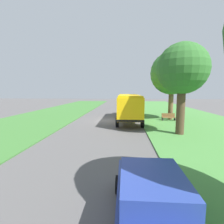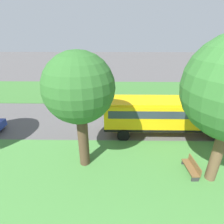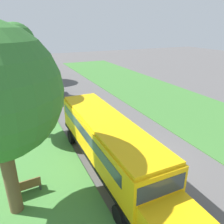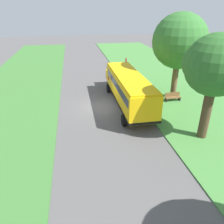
# 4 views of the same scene
# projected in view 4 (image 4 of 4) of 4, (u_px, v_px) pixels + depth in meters

# --- Properties ---
(ground_plane) EXTENTS (120.00, 120.00, 0.00)m
(ground_plane) POSITION_uv_depth(u_px,v_px,m) (101.00, 106.00, 21.32)
(ground_plane) COLOR #565454
(grass_verge) EXTENTS (12.00, 80.00, 0.08)m
(grass_verge) POSITION_uv_depth(u_px,v_px,m) (195.00, 99.00, 22.88)
(grass_verge) COLOR #47843D
(grass_verge) RESTS_ON ground
(grass_far_side) EXTENTS (10.00, 80.00, 0.07)m
(grass_far_side) POSITION_uv_depth(u_px,v_px,m) (3.00, 113.00, 19.88)
(grass_far_side) COLOR #3D7533
(grass_far_side) RESTS_ON ground
(school_bus) EXTENTS (2.84, 12.42, 3.16)m
(school_bus) POSITION_uv_depth(u_px,v_px,m) (128.00, 87.00, 20.77)
(school_bus) COLOR yellow
(school_bus) RESTS_ON ground
(oak_tree_beside_bus) EXTENTS (5.28, 5.28, 8.46)m
(oak_tree_beside_bus) POSITION_uv_depth(u_px,v_px,m) (181.00, 41.00, 20.86)
(oak_tree_beside_bus) COLOR brown
(oak_tree_beside_bus) RESTS_ON ground
(oak_tree_roadside_mid) EXTENTS (4.07, 4.07, 7.44)m
(oak_tree_roadside_mid) POSITION_uv_depth(u_px,v_px,m) (213.00, 66.00, 14.06)
(oak_tree_roadside_mid) COLOR #4C3826
(oak_tree_roadside_mid) RESTS_ON ground
(stop_sign) EXTENTS (0.08, 0.68, 2.74)m
(stop_sign) POSITION_uv_depth(u_px,v_px,m) (126.00, 65.00, 29.18)
(stop_sign) COLOR gray
(stop_sign) RESTS_ON ground
(park_bench) EXTENTS (1.62, 0.58, 0.92)m
(park_bench) POSITION_uv_depth(u_px,v_px,m) (173.00, 97.00, 22.32)
(park_bench) COLOR brown
(park_bench) RESTS_ON ground
(trash_bin) EXTENTS (0.56, 0.56, 0.90)m
(trash_bin) POSITION_uv_depth(u_px,v_px,m) (129.00, 72.00, 30.97)
(trash_bin) COLOR #2D4C33
(trash_bin) RESTS_ON ground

